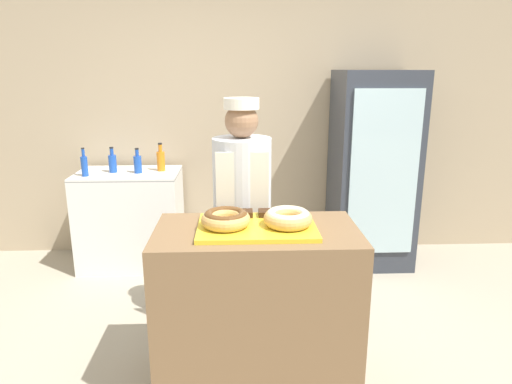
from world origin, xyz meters
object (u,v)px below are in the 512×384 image
brownie_back_left (245,213)px  brownie_back_right (266,213)px  serving_tray (257,227)px  donut_light_glaze (288,217)px  donut_chocolate_glaze (226,218)px  chest_freezer (131,218)px  bottle_blue_b_b (138,163)px  baker_person (242,217)px  bottle_blue_b (84,165)px  beverage_fridge (372,170)px  bottle_blue (113,163)px  bottle_orange (161,160)px

brownie_back_left → brownie_back_right: same height
serving_tray → donut_light_glaze: size_ratio=2.41×
donut_chocolate_glaze → brownie_back_right: size_ratio=2.96×
serving_tray → brownie_back_left: bearing=111.0°
donut_chocolate_glaze → chest_freezer: bearing=117.7°
brownie_back_left → bottle_blue_b_b: 1.80m
baker_person → chest_freezer: size_ratio=1.77×
serving_tray → bottle_blue_b: size_ratio=2.54×
donut_light_glaze → brownie_back_right: size_ratio=2.96×
donut_chocolate_glaze → serving_tray: bearing=5.3°
donut_chocolate_glaze → brownie_back_right: (0.23, 0.17, -0.03)m
brownie_back_right → beverage_fridge: size_ratio=0.05×
bottle_blue → bottle_orange: bearing=6.4°
beverage_fridge → chest_freezer: 2.27m
brownie_back_right → beverage_fridge: bearing=55.8°
brownie_back_left → bottle_blue_b: (-1.36, 1.44, -0.01)m
bottle_blue_b_b → brownie_back_left: bearing=-59.1°
donut_chocolate_glaze → bottle_orange: (-0.63, 1.80, -0.04)m
brownie_back_left → beverage_fridge: bearing=52.9°
donut_light_glaze → bottle_orange: size_ratio=1.03×
serving_tray → bottle_blue_b: bottle_blue_b is taller
chest_freezer → bottle_blue: 0.54m
serving_tray → bottle_blue_b_b: size_ratio=2.81×
baker_person → bottle_blue_b: bearing=142.2°
donut_light_glaze → brownie_back_left: donut_light_glaze is taller
brownie_back_right → serving_tray: bearing=-111.0°
beverage_fridge → baker_person: bearing=-135.5°
serving_tray → beverage_fridge: 2.08m
beverage_fridge → bottle_blue_b_b: beverage_fridge is taller
baker_person → bottle_orange: baker_person is taller
serving_tray → chest_freezer: serving_tray is taller
brownie_back_right → bottle_blue_b_b: (-1.05, 1.55, -0.02)m
beverage_fridge → bottle_blue_b: (-2.55, -0.14, 0.10)m
bottle_blue → bottle_blue_b: (-0.20, -0.15, 0.01)m
donut_light_glaze → baker_person: size_ratio=0.16×
bottle_blue → bottle_blue_b_b: (0.23, -0.04, -0.00)m
beverage_fridge → chest_freezer: beverage_fridge is taller
beverage_fridge → chest_freezer: size_ratio=1.95×
donut_light_glaze → bottle_blue: 2.24m
baker_person → beverage_fridge: size_ratio=0.91×
donut_chocolate_glaze → donut_light_glaze: bearing=0.0°
serving_tray → chest_freezer: size_ratio=0.69×
baker_person → bottle_blue_b_b: bearing=128.4°
chest_freezer → bottle_blue_b: size_ratio=3.68×
bottle_blue_b → beverage_fridge: bearing=3.2°
serving_tray → bottle_blue_b_b: bottle_blue_b_b is taller
donut_light_glaze → beverage_fridge: beverage_fridge is taller
donut_light_glaze → bottle_blue_b_b: (-1.15, 1.72, -0.05)m
chest_freezer → bottle_orange: bearing=8.3°
beverage_fridge → serving_tray: bearing=-123.2°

